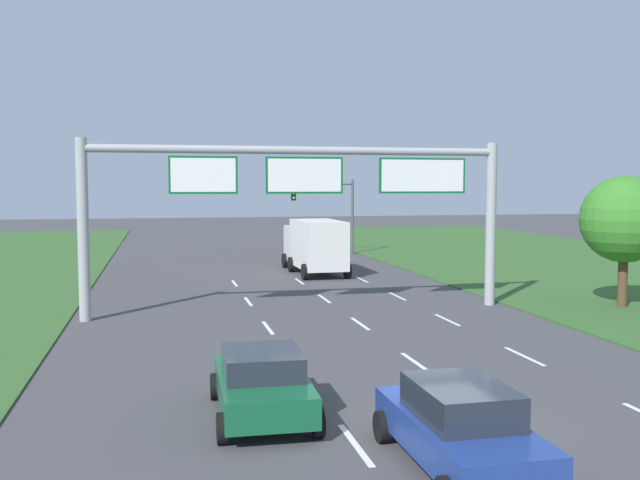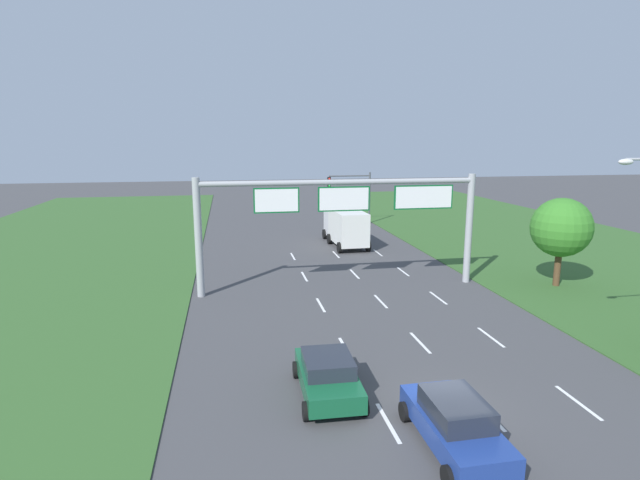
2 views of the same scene
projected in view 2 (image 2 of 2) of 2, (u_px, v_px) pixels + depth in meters
ground_plane at (438, 417)px, 16.65m from camera, size 200.00×200.00×0.00m
lane_dashes_inner_left at (363, 380)px, 19.22m from camera, size 0.14×44.40×0.01m
lane_dashes_inner_right at (448, 372)px, 19.85m from camera, size 0.14×44.40×0.01m
lane_dashes_slip at (528, 365)px, 20.48m from camera, size 0.14×44.40×0.01m
car_near_red at (328, 375)px, 17.94m from camera, size 2.29×4.21×1.52m
car_lead_silver at (455, 423)px, 14.86m from camera, size 2.12×4.43×1.62m
box_truck at (345, 226)px, 43.19m from camera, size 2.82×7.22×3.16m
sign_gantry at (346, 209)px, 30.02m from camera, size 17.24×0.44×7.00m
traffic_light_mast at (352, 189)px, 53.73m from camera, size 4.76×0.49×5.60m
roadside_tree_mid at (561, 228)px, 30.71m from camera, size 3.65×3.65×5.60m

